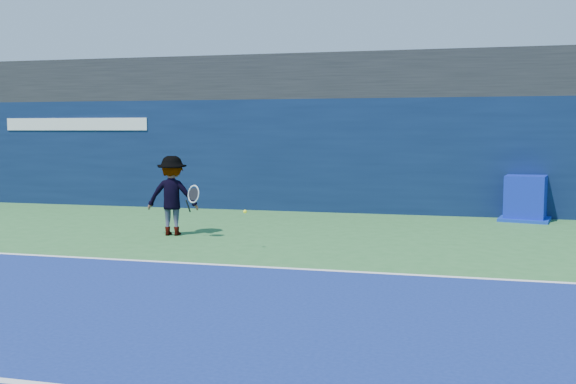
% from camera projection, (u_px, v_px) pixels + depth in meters
% --- Properties ---
extents(ground, '(80.00, 80.00, 0.00)m').
position_uv_depth(ground, '(141.00, 319.00, 7.43)').
color(ground, '#316D34').
rests_on(ground, ground).
extents(baseline, '(24.00, 0.10, 0.01)m').
position_uv_depth(baseline, '(226.00, 265.00, 10.33)').
color(baseline, white).
rests_on(baseline, ground).
extents(service_line, '(24.00, 0.10, 0.01)m').
position_uv_depth(service_line, '(35.00, 384.00, 5.50)').
color(service_line, white).
rests_on(service_line, ground).
extents(stadium_band, '(36.00, 3.00, 1.20)m').
position_uv_depth(stadium_band, '(323.00, 80.00, 18.21)').
color(stadium_band, black).
rests_on(stadium_band, back_wall_assembly).
extents(back_wall_assembly, '(36.00, 1.03, 3.00)m').
position_uv_depth(back_wall_assembly, '(316.00, 155.00, 17.45)').
color(back_wall_assembly, '#0A1939').
rests_on(back_wall_assembly, ground).
extents(equipment_cart, '(1.36, 1.36, 1.09)m').
position_uv_depth(equipment_cart, '(525.00, 200.00, 15.50)').
color(equipment_cart, '#0B1B9D').
rests_on(equipment_cart, ground).
extents(tennis_player, '(1.32, 0.78, 1.65)m').
position_uv_depth(tennis_player, '(172.00, 196.00, 13.29)').
color(tennis_player, silver).
rests_on(tennis_player, ground).
extents(tennis_ball, '(0.07, 0.07, 0.07)m').
position_uv_depth(tennis_ball, '(245.00, 212.00, 11.65)').
color(tennis_ball, '#F4F81B').
rests_on(tennis_ball, ground).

